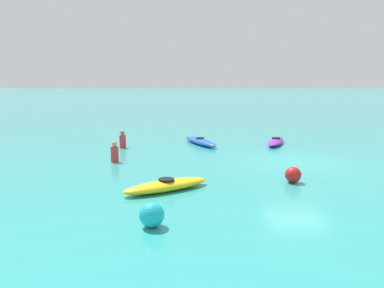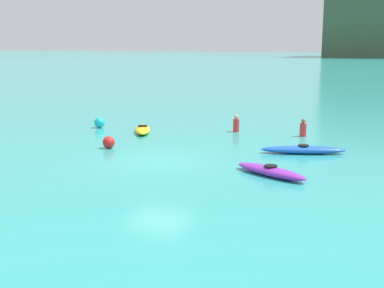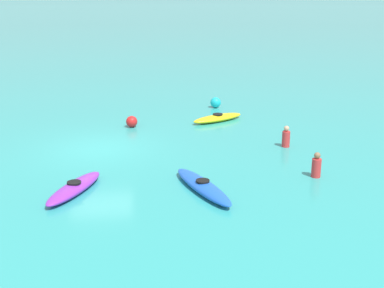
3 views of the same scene
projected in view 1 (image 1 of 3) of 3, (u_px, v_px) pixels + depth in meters
ground_plane at (297, 162)px, 15.17m from camera, size 600.00×600.00×0.00m
kayak_yellow at (166, 185)px, 11.09m from camera, size 2.03×2.81×0.37m
kayak_purple at (276, 141)px, 19.65m from camera, size 2.97×1.84×0.37m
kayak_blue at (200, 141)px, 19.65m from camera, size 3.47×1.87×0.37m
buoy_red at (293, 175)px, 11.99m from camera, size 0.53×0.53×0.53m
buoy_cyan at (152, 215)px, 8.24m from camera, size 0.57×0.57×0.57m
person_near_shore at (115, 153)px, 15.16m from camera, size 0.39×0.39×0.88m
person_by_kayaks at (123, 140)px, 18.53m from camera, size 0.44×0.44×0.88m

